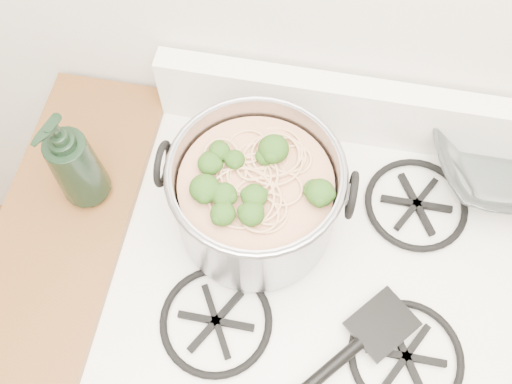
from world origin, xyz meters
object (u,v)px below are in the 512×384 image
(stock_pot, at_px, (256,197))
(spatula, at_px, (383,323))
(bottle, at_px, (72,160))
(gas_range, at_px, (302,322))
(glass_bowl, at_px, (503,156))

(stock_pot, relative_size, spatula, 1.08)
(bottle, bearing_deg, spatula, 3.39)
(gas_range, xyz_separation_m, stock_pot, (-0.14, 0.06, 0.58))
(stock_pot, relative_size, glass_bowl, 2.69)
(spatula, bearing_deg, stock_pot, -170.71)
(gas_range, height_order, stock_pot, stock_pot)
(spatula, distance_m, bottle, 0.62)
(gas_range, distance_m, bottle, 0.77)
(gas_range, xyz_separation_m, bottle, (-0.47, 0.06, 0.61))
(spatula, relative_size, glass_bowl, 2.50)
(gas_range, height_order, glass_bowl, glass_bowl)
(bottle, bearing_deg, gas_range, 11.29)
(stock_pot, xyz_separation_m, glass_bowl, (0.47, 0.22, -0.08))
(glass_bowl, bearing_deg, gas_range, -139.79)
(gas_range, bearing_deg, spatula, -39.65)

